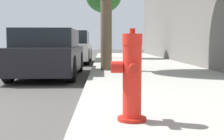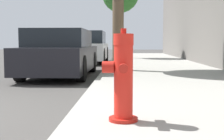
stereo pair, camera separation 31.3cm
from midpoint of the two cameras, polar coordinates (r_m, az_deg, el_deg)
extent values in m
cube|color=#99968E|center=(3.81, 21.98, -8.50)|extent=(3.49, 40.00, 0.16)
cylinder|color=red|center=(3.19, 4.92, -8.94)|extent=(0.29, 0.29, 0.04)
cylinder|color=red|center=(3.12, 4.97, -2.15)|extent=(0.19, 0.19, 0.73)
cylinder|color=red|center=(3.10, 5.03, 5.58)|extent=(0.20, 0.20, 0.11)
cylinder|color=red|center=(3.10, 5.04, 7.11)|extent=(0.06, 0.06, 0.05)
cylinder|color=red|center=(2.97, 5.12, 0.29)|extent=(0.09, 0.10, 0.09)
cylinder|color=red|center=(3.25, 4.87, 0.71)|extent=(0.09, 0.10, 0.09)
cylinder|color=red|center=(3.11, 2.16, 0.52)|extent=(0.12, 0.12, 0.12)
cube|color=black|center=(8.93, -8.28, 2.12)|extent=(1.66, 4.20, 0.65)
cube|color=black|center=(8.76, -8.53, 5.74)|extent=(1.53, 2.31, 0.48)
cylinder|color=black|center=(10.37, -11.02, 1.47)|extent=(0.20, 0.65, 0.65)
cylinder|color=black|center=(10.13, -2.73, 1.48)|extent=(0.20, 0.65, 0.65)
cylinder|color=black|center=(7.87, -15.39, 0.28)|extent=(0.20, 0.65, 0.65)
cylinder|color=black|center=(7.55, -4.47, 0.26)|extent=(0.20, 0.65, 0.65)
cube|color=silver|center=(14.62, -4.11, 3.46)|extent=(1.85, 4.16, 0.71)
cube|color=black|center=(14.45, -4.20, 5.97)|extent=(1.70, 2.29, 0.56)
cylinder|color=black|center=(16.01, -6.60, 2.86)|extent=(0.20, 0.71, 0.71)
cylinder|color=black|center=(15.84, -0.55, 2.87)|extent=(0.20, 0.71, 0.71)
cylinder|color=black|center=(13.47, -8.29, 2.44)|extent=(0.20, 0.71, 0.71)
cylinder|color=black|center=(13.27, -1.11, 2.45)|extent=(0.20, 0.71, 0.71)
cylinder|color=brown|center=(9.02, 2.14, 10.40)|extent=(0.32, 0.32, 3.27)
cylinder|color=brown|center=(16.25, 2.10, 6.92)|extent=(0.30, 0.30, 2.66)
camera|label=1|loc=(0.16, -87.92, 0.18)|focal=50.00mm
camera|label=2|loc=(0.16, 92.08, -0.18)|focal=50.00mm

